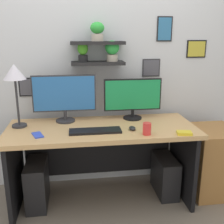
# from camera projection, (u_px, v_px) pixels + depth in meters

# --- Properties ---
(ground_plane) EXTENTS (8.00, 8.00, 0.00)m
(ground_plane) POSITION_uv_depth(u_px,v_px,m) (103.00, 200.00, 2.64)
(ground_plane) COLOR #70665B
(back_wall_assembly) EXTENTS (4.40, 0.24, 2.70)m
(back_wall_assembly) POSITION_uv_depth(u_px,v_px,m) (97.00, 55.00, 2.68)
(back_wall_assembly) COLOR silver
(back_wall_assembly) RESTS_ON ground
(desk) EXTENTS (1.69, 0.68, 0.75)m
(desk) POSITION_uv_depth(u_px,v_px,m) (101.00, 146.00, 2.54)
(desk) COLOR tan
(desk) RESTS_ON ground
(monitor_left) EXTENTS (0.59, 0.18, 0.44)m
(monitor_left) POSITION_uv_depth(u_px,v_px,m) (64.00, 96.00, 2.53)
(monitor_left) COLOR #2D2D33
(monitor_left) RESTS_ON desk
(monitor_right) EXTENTS (0.56, 0.18, 0.39)m
(monitor_right) POSITION_uv_depth(u_px,v_px,m) (133.00, 97.00, 2.62)
(monitor_right) COLOR black
(monitor_right) RESTS_ON desk
(keyboard) EXTENTS (0.44, 0.14, 0.02)m
(keyboard) POSITION_uv_depth(u_px,v_px,m) (95.00, 131.00, 2.30)
(keyboard) COLOR black
(keyboard) RESTS_ON desk
(computer_mouse) EXTENTS (0.06, 0.09, 0.03)m
(computer_mouse) POSITION_uv_depth(u_px,v_px,m) (132.00, 128.00, 2.35)
(computer_mouse) COLOR black
(computer_mouse) RESTS_ON desk
(desk_lamp) EXTENTS (0.19, 0.19, 0.56)m
(desk_lamp) POSITION_uv_depth(u_px,v_px,m) (15.00, 76.00, 2.32)
(desk_lamp) COLOR #2D2D33
(desk_lamp) RESTS_ON desk
(cell_phone) EXTENTS (0.12, 0.16, 0.01)m
(cell_phone) POSITION_uv_depth(u_px,v_px,m) (38.00, 135.00, 2.22)
(cell_phone) COLOR blue
(cell_phone) RESTS_ON desk
(pen_cup) EXTENTS (0.07, 0.07, 0.10)m
(pen_cup) POSITION_uv_depth(u_px,v_px,m) (147.00, 129.00, 2.23)
(pen_cup) COLOR red
(pen_cup) RESTS_ON desk
(scissors_tray) EXTENTS (0.13, 0.10, 0.02)m
(scissors_tray) POSITION_uv_depth(u_px,v_px,m) (184.00, 133.00, 2.25)
(scissors_tray) COLOR yellow
(scissors_tray) RESTS_ON desk
(drawer_cabinet) EXTENTS (0.44, 0.50, 0.66)m
(drawer_cabinet) POSITION_uv_depth(u_px,v_px,m) (211.00, 160.00, 2.72)
(drawer_cabinet) COLOR #9E6B38
(drawer_cabinet) RESTS_ON ground
(computer_tower_left) EXTENTS (0.18, 0.40, 0.43)m
(computer_tower_left) POSITION_uv_depth(u_px,v_px,m) (37.00, 183.00, 2.52)
(computer_tower_left) COLOR black
(computer_tower_left) RESTS_ON ground
(computer_tower_right) EXTENTS (0.18, 0.40, 0.38)m
(computer_tower_right) POSITION_uv_depth(u_px,v_px,m) (165.00, 175.00, 2.72)
(computer_tower_right) COLOR black
(computer_tower_right) RESTS_ON ground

